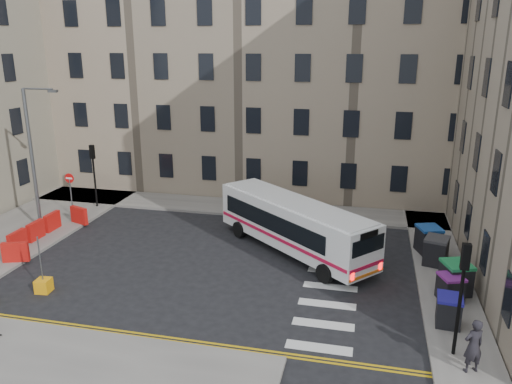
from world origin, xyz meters
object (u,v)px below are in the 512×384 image
at_px(wheelie_bin_c, 456,277).
at_px(pedestrian, 473,346).
at_px(bollard_yellow, 44,286).
at_px(bus, 293,223).
at_px(wheelie_bin_b, 450,288).
at_px(wheelie_bin_e, 428,239).
at_px(wheelie_bin_d, 436,251).
at_px(wheelie_bin_a, 449,310).
at_px(streetlamp, 32,158).

distance_m(wheelie_bin_c, pedestrian, 5.64).
bearing_deg(bollard_yellow, bus, 34.47).
xyz_separation_m(wheelie_bin_b, wheelie_bin_e, (-0.41, 5.08, 0.12)).
relative_size(bus, wheelie_bin_c, 5.91).
bearing_deg(wheelie_bin_d, pedestrian, -72.23).
height_order(wheelie_bin_c, wheelie_bin_d, wheelie_bin_c).
height_order(wheelie_bin_a, wheelie_bin_b, wheelie_bin_a).
bearing_deg(wheelie_bin_c, streetlamp, 154.02).
relative_size(wheelie_bin_a, wheelie_bin_b, 0.93).
bearing_deg(streetlamp, pedestrian, -20.90).
bearing_deg(wheelie_bin_e, wheelie_bin_c, -98.58).
bearing_deg(bollard_yellow, wheelie_bin_e, 25.58).
height_order(wheelie_bin_b, wheelie_bin_c, wheelie_bin_c).
relative_size(wheelie_bin_d, pedestrian, 0.78).
bearing_deg(pedestrian, wheelie_bin_b, -115.55).
height_order(wheelie_bin_b, wheelie_bin_d, wheelie_bin_d).
relative_size(wheelie_bin_d, bollard_yellow, 2.46).
height_order(wheelie_bin_b, bollard_yellow, wheelie_bin_b).
xyz_separation_m(wheelie_bin_a, wheelie_bin_b, (0.32, 1.98, -0.02)).
relative_size(wheelie_bin_b, wheelie_bin_d, 0.86).
bearing_deg(wheelie_bin_b, pedestrian, -109.91).
bearing_deg(pedestrian, streetlamp, -46.79).
height_order(wheelie_bin_c, pedestrian, pedestrian).
xyz_separation_m(wheelie_bin_a, wheelie_bin_d, (0.13, 5.65, 0.09)).
xyz_separation_m(bus, pedestrian, (7.26, -8.72, -0.48)).
bearing_deg(pedestrian, bus, -76.14).
xyz_separation_m(wheelie_bin_a, bollard_yellow, (-16.86, -0.96, -0.44)).
relative_size(wheelie_bin_e, pedestrian, 0.80).
relative_size(streetlamp, wheelie_bin_a, 6.94).
bearing_deg(streetlamp, wheelie_bin_c, -7.08).
bearing_deg(wheelie_bin_c, bollard_yellow, 173.17).
distance_m(wheelie_bin_a, bollard_yellow, 16.89).
relative_size(wheelie_bin_b, wheelie_bin_c, 0.83).
distance_m(bus, wheelie_bin_a, 9.10).
bearing_deg(pedestrian, bollard_yellow, -32.16).
bearing_deg(wheelie_bin_a, pedestrian, -77.48).
distance_m(wheelie_bin_d, pedestrian, 8.51).
distance_m(wheelie_bin_d, bollard_yellow, 18.23).
bearing_deg(bollard_yellow, pedestrian, -6.27).
distance_m(bus, wheelie_bin_d, 7.08).
xyz_separation_m(streetlamp, pedestrian, (22.00, -8.40, -3.24)).
height_order(pedestrian, bollard_yellow, pedestrian).
distance_m(pedestrian, bollard_yellow, 17.33).
height_order(bus, wheelie_bin_b, bus).
xyz_separation_m(wheelie_bin_c, wheelie_bin_d, (-0.50, 2.87, -0.01)).
xyz_separation_m(wheelie_bin_a, wheelie_bin_e, (-0.09, 7.06, 0.10)).
bearing_deg(wheelie_bin_b, wheelie_bin_e, 74.39).
distance_m(wheelie_bin_a, wheelie_bin_d, 5.65).
relative_size(wheelie_bin_b, wheelie_bin_e, 0.84).
bearing_deg(pedestrian, wheelie_bin_d, -114.42).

